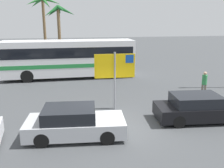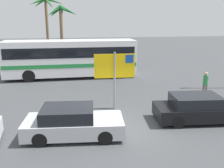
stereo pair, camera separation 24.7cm
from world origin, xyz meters
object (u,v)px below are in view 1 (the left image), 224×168
Objects in this scene: bus_front_coach at (69,57)px; pedestrian_by_bus at (204,82)px; ferry_sign at (116,68)px; car_black at (199,108)px; car_silver at (74,123)px.

pedestrian_by_bus is at bearing -40.67° from bus_front_coach.
ferry_sign is 4.71m from car_black.
pedestrian_by_bus is at bearing 13.74° from ferry_sign.
car_black is 6.18m from car_silver.
bus_front_coach is 8.79m from ferry_sign.
ferry_sign is at bearing -75.06° from bus_front_coach.
bus_front_coach is 12.42m from car_black.
car_silver is at bearing -90.80° from bus_front_coach.
bus_front_coach reaches higher than car_black.
car_silver is at bearing -126.87° from ferry_sign.
pedestrian_by_bus is (2.41, 3.61, 0.32)m from car_black.
pedestrian_by_bus is (8.55, 4.27, 0.32)m from car_silver.
bus_front_coach is at bearing -89.28° from pedestrian_by_bus.
car_black is at bearing 11.79° from car_silver.
ferry_sign is (2.26, -8.48, 0.54)m from bus_front_coach.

